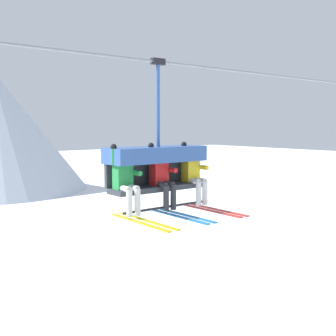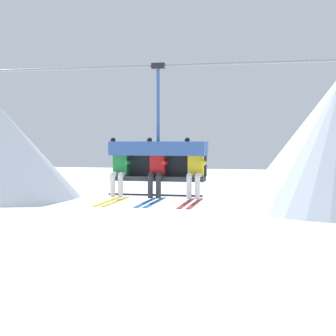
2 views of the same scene
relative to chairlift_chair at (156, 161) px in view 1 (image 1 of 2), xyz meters
name	(u,v)px [view 1 (image 1 of 2)]	position (x,y,z in m)	size (l,w,h in m)	color
lift_cable	(223,69)	(1.76, -0.07, 1.90)	(17.90, 0.05, 0.05)	gray
chairlift_chair	(156,161)	(0.00, 0.00, 0.00)	(2.08, 0.74, 2.83)	#33383D
skier_green	(126,180)	(-0.83, -0.21, -0.28)	(0.48, 1.70, 1.34)	#23843D
skier_red	(163,176)	(0.00, -0.21, -0.28)	(0.48, 1.70, 1.34)	red
skier_yellow	(194,173)	(0.82, -0.21, -0.28)	(0.48, 1.70, 1.34)	yellow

